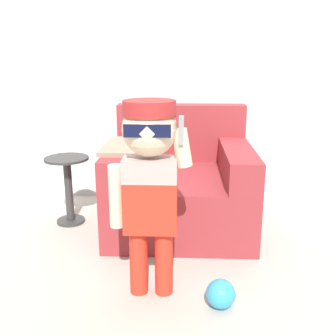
{
  "coord_description": "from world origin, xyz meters",
  "views": [
    {
      "loc": [
        0.04,
        -2.74,
        1.23
      ],
      "look_at": [
        -0.06,
        -0.43,
        0.58
      ],
      "focal_mm": 42.0,
      "sensor_mm": 36.0,
      "label": 1
    }
  ],
  "objects_px": {
    "side_table": "(68,184)",
    "toy_ball": "(221,294)",
    "armchair": "(180,186)",
    "person_child": "(150,170)"
  },
  "relations": [
    {
      "from": "side_table",
      "to": "toy_ball",
      "type": "distance_m",
      "value": 1.5
    },
    {
      "from": "armchair",
      "to": "side_table",
      "type": "height_order",
      "value": "armchair"
    },
    {
      "from": "person_child",
      "to": "armchair",
      "type": "bearing_deg",
      "value": 81.12
    },
    {
      "from": "person_child",
      "to": "side_table",
      "type": "distance_m",
      "value": 1.21
    },
    {
      "from": "person_child",
      "to": "side_table",
      "type": "relative_size",
      "value": 2.01
    },
    {
      "from": "toy_ball",
      "to": "side_table",
      "type": "bearing_deg",
      "value": 135.88
    },
    {
      "from": "armchair",
      "to": "person_child",
      "type": "bearing_deg",
      "value": -98.88
    },
    {
      "from": "armchair",
      "to": "toy_ball",
      "type": "bearing_deg",
      "value": -77.89
    },
    {
      "from": "armchair",
      "to": "side_table",
      "type": "relative_size",
      "value": 2.01
    },
    {
      "from": "side_table",
      "to": "toy_ball",
      "type": "xyz_separation_m",
      "value": [
        1.06,
        -1.03,
        -0.23
      ]
    }
  ]
}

